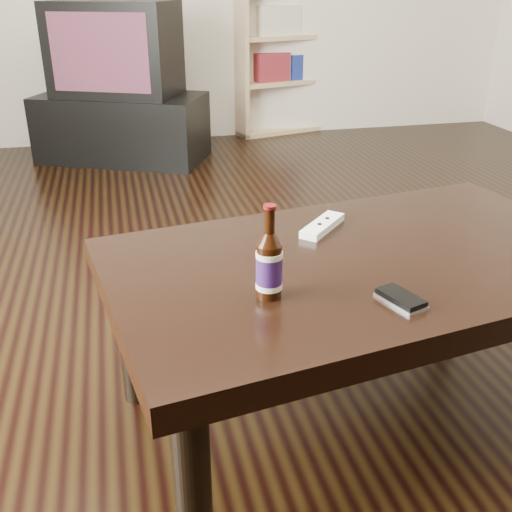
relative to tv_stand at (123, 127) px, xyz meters
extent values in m
cube|color=black|center=(0.66, -2.49, -0.23)|extent=(5.00, 6.00, 0.01)
cube|color=black|center=(0.00, 0.00, 0.00)|extent=(1.23, 0.97, 0.44)
cube|color=black|center=(0.00, 0.00, 0.52)|extent=(0.92, 0.78, 0.59)
cube|color=#9F2D10|center=(-0.10, -0.22, 0.52)|extent=(0.59, 0.28, 0.47)
cube|color=tan|center=(0.92, 0.51, 0.52)|extent=(0.13, 0.36, 1.48)
cube|color=tan|center=(1.65, 0.71, 0.52)|extent=(0.13, 0.36, 1.48)
cube|color=tan|center=(1.28, 0.61, -0.20)|extent=(0.86, 0.56, 0.03)
cube|color=tan|center=(1.24, 0.77, 0.52)|extent=(0.78, 0.24, 1.48)
cube|color=tan|center=(1.28, 0.61, 0.18)|extent=(0.79, 0.51, 0.03)
cube|color=tan|center=(1.28, 0.61, 0.52)|extent=(0.79, 0.51, 0.03)
cube|color=maroon|center=(1.18, 0.56, 0.30)|extent=(0.32, 0.29, 0.22)
cube|color=navy|center=(1.42, 0.62, 0.29)|extent=(0.23, 0.27, 0.19)
cube|color=beige|center=(1.24, 0.57, 0.64)|extent=(0.39, 0.31, 0.22)
cube|color=black|center=(0.55, -2.92, 0.25)|extent=(1.44, 0.98, 0.07)
cylinder|color=black|center=(0.03, -3.31, 0.00)|extent=(0.09, 0.09, 0.43)
cylinder|color=black|center=(-0.07, -2.71, 0.00)|extent=(0.09, 0.09, 0.43)
cylinder|color=black|center=(1.07, -2.53, 0.00)|extent=(0.09, 0.09, 0.43)
cylinder|color=black|center=(0.25, -3.07, 0.34)|extent=(0.06, 0.06, 0.13)
cylinder|color=#291143|center=(0.25, -3.07, 0.34)|extent=(0.07, 0.07, 0.08)
cylinder|color=beige|center=(0.25, -3.07, 0.38)|extent=(0.07, 0.07, 0.01)
cylinder|color=beige|center=(0.25, -3.07, 0.31)|extent=(0.07, 0.07, 0.01)
cone|color=black|center=(0.25, -3.07, 0.42)|extent=(0.06, 0.06, 0.03)
cylinder|color=black|center=(0.25, -3.07, 0.46)|extent=(0.03, 0.03, 0.06)
cylinder|color=maroon|center=(0.25, -3.07, 0.49)|extent=(0.03, 0.03, 0.01)
cube|color=silver|center=(0.52, -3.17, 0.28)|extent=(0.09, 0.13, 0.01)
cube|color=black|center=(0.52, -3.17, 0.29)|extent=(0.09, 0.12, 0.02)
cylinder|color=silver|center=(0.53, -3.20, 0.30)|extent=(0.03, 0.03, 0.00)
cube|color=white|center=(0.50, -2.72, 0.29)|extent=(0.17, 0.18, 0.02)
cylinder|color=black|center=(0.52, -2.70, 0.30)|extent=(0.02, 0.02, 0.00)
cylinder|color=black|center=(0.48, -2.74, 0.30)|extent=(0.02, 0.02, 0.00)
camera|label=1|loc=(-0.06, -4.23, 0.93)|focal=42.00mm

